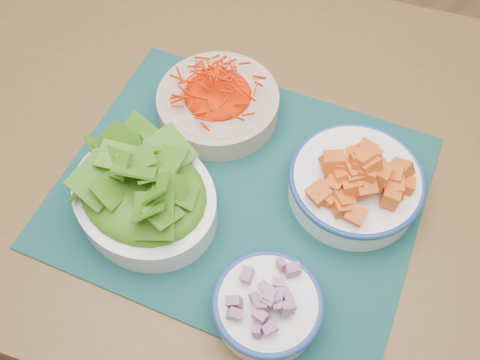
# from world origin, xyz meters

# --- Properties ---
(table) EXTENTS (1.55, 1.28, 0.75)m
(table) POSITION_xyz_m (-0.17, 0.16, 0.66)
(table) COLOR brown
(table) RESTS_ON ground
(placemat) EXTENTS (0.66, 0.59, 0.00)m
(placemat) POSITION_xyz_m (-0.10, 0.09, 0.75)
(placemat) COLOR #0A2C2D
(placemat) RESTS_ON table
(carrot_bowl) EXTENTS (0.26, 0.26, 0.08)m
(carrot_bowl) POSITION_xyz_m (-0.23, 0.19, 0.79)
(carrot_bowl) COLOR #C4AC92
(carrot_bowl) RESTS_ON placemat
(squash_bowl) EXTENTS (0.22, 0.22, 0.10)m
(squash_bowl) POSITION_xyz_m (0.05, 0.19, 0.80)
(squash_bowl) COLOR white
(squash_bowl) RESTS_ON placemat
(lettuce_bowl) EXTENTS (0.26, 0.23, 0.11)m
(lettuce_bowl) POSITION_xyz_m (-0.19, -0.03, 0.81)
(lettuce_bowl) COLOR white
(lettuce_bowl) RESTS_ON placemat
(onion_bowl) EXTENTS (0.15, 0.15, 0.08)m
(onion_bowl) POSITION_xyz_m (0.06, -0.05, 0.79)
(onion_bowl) COLOR white
(onion_bowl) RESTS_ON placemat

